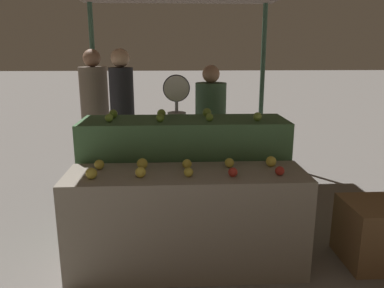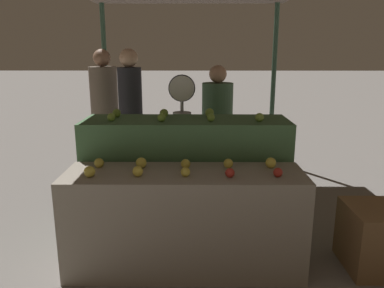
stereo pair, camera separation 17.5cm
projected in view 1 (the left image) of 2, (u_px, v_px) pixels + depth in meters
ground_plane at (187, 266)px, 3.07m from camera, size 60.00×60.00×0.00m
display_counter_front at (187, 221)px, 2.97m from camera, size 1.86×0.55×0.81m
display_counter_back at (184, 178)px, 3.52m from camera, size 1.86×0.55×1.12m
apple_front_0 at (91, 173)px, 2.72m from camera, size 0.08×0.08×0.08m
apple_front_1 at (141, 172)px, 2.75m from camera, size 0.08×0.08×0.08m
apple_front_2 at (189, 172)px, 2.77m from camera, size 0.07×0.07×0.07m
apple_front_3 at (233, 172)px, 2.77m from camera, size 0.07×0.07×0.07m
apple_front_4 at (280, 171)px, 2.80m from camera, size 0.07×0.07×0.07m
apple_front_5 at (99, 164)px, 2.94m from camera, size 0.08×0.08×0.08m
apple_front_6 at (142, 164)px, 2.95m from camera, size 0.09×0.09×0.09m
apple_front_7 at (187, 164)px, 2.96m from camera, size 0.08×0.08×0.08m
apple_front_8 at (229, 163)px, 2.99m from camera, size 0.08×0.08×0.08m
apple_front_9 at (271, 161)px, 3.01m from camera, size 0.09×0.09×0.09m
apple_back_0 at (109, 118)px, 3.24m from camera, size 0.07×0.07×0.07m
apple_back_1 at (160, 118)px, 3.25m from camera, size 0.07×0.07×0.07m
apple_back_2 at (210, 117)px, 3.28m from camera, size 0.07×0.07×0.07m
apple_back_3 at (257, 117)px, 3.30m from camera, size 0.08×0.08×0.08m
apple_back_4 at (113, 114)px, 3.44m from camera, size 0.08×0.08×0.08m
apple_back_5 at (161, 113)px, 3.45m from camera, size 0.08×0.08×0.08m
apple_back_6 at (207, 113)px, 3.49m from camera, size 0.08×0.08×0.08m
produce_scale at (177, 112)px, 4.07m from camera, size 0.29×0.20×1.47m
person_vendor_at_scale at (210, 122)px, 4.48m from camera, size 0.38×0.38×1.56m
person_customer_left at (122, 106)px, 4.72m from camera, size 0.40×0.40×1.75m
person_customer_right at (95, 105)px, 5.01m from camera, size 0.49×0.49×1.74m
wooden_crate_side at (375, 233)px, 3.09m from camera, size 0.52×0.52×0.52m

